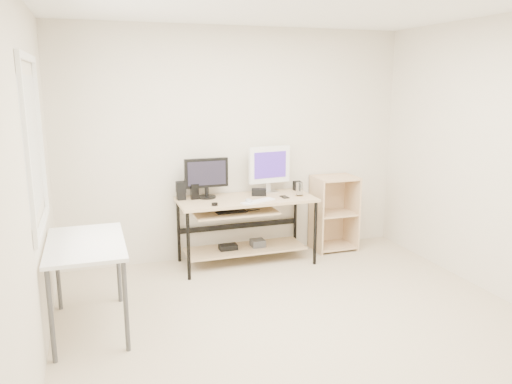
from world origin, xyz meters
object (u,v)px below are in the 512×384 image
object	(u,v)px
desk	(244,217)
side_table	(86,251)
audio_controller	(195,192)
shelf_unit	(333,212)
white_imac	(269,166)
black_monitor	(206,175)

from	to	relation	value
desk	side_table	world-z (taller)	same
audio_controller	desk	bearing A→B (deg)	-16.06
audio_controller	side_table	bearing A→B (deg)	-136.94
side_table	shelf_unit	world-z (taller)	shelf_unit
white_imac	audio_controller	distance (m)	0.92
shelf_unit	black_monitor	world-z (taller)	black_monitor
white_imac	audio_controller	xyz separation A→B (m)	(-0.89, -0.07, -0.22)
side_table	white_imac	size ratio (longest dim) A/B	1.87
side_table	white_imac	bearing A→B (deg)	31.81
side_table	audio_controller	bearing A→B (deg)	46.18
shelf_unit	white_imac	bearing A→B (deg)	177.57
side_table	audio_controller	xyz separation A→B (m)	(1.13, 1.18, 0.16)
audio_controller	shelf_unit	bearing A→B (deg)	-1.75
desk	side_table	distance (m)	1.97
black_monitor	audio_controller	xyz separation A→B (m)	(-0.14, -0.02, -0.17)
side_table	audio_controller	size ratio (longest dim) A/B	5.89
black_monitor	shelf_unit	bearing A→B (deg)	-0.28
white_imac	black_monitor	bearing A→B (deg)	177.58
white_imac	desk	bearing A→B (deg)	-158.45
side_table	black_monitor	size ratio (longest dim) A/B	2.08
side_table	shelf_unit	xyz separation A→B (m)	(2.83, 1.22, -0.22)
desk	black_monitor	xyz separation A→B (m)	(-0.38, 0.14, 0.46)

